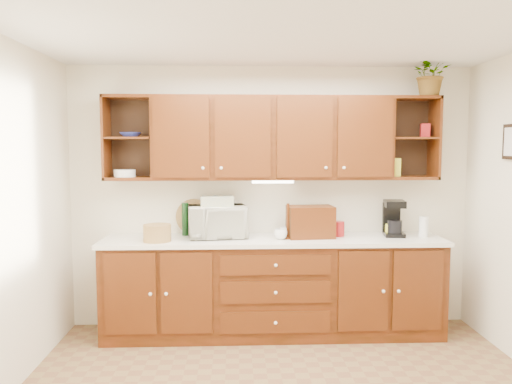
{
  "coord_description": "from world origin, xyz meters",
  "views": [
    {
      "loc": [
        -0.35,
        -3.24,
        1.81
      ],
      "look_at": [
        -0.18,
        1.15,
        1.41
      ],
      "focal_mm": 35.0,
      "sensor_mm": 36.0,
      "label": 1
    }
  ],
  "objects": [
    {
      "name": "ceiling",
      "position": [
        0.0,
        0.0,
        2.6
      ],
      "size": [
        4.0,
        4.0,
        0.0
      ],
      "primitive_type": "plane",
      "rotation": [
        3.14,
        0.0,
        0.0
      ],
      "color": "white",
      "rests_on": "back_wall"
    },
    {
      "name": "back_wall",
      "position": [
        0.0,
        1.75,
        1.3
      ],
      "size": [
        4.0,
        0.0,
        4.0
      ],
      "primitive_type": "plane",
      "rotation": [
        1.57,
        0.0,
        0.0
      ],
      "color": "#EFE7C9",
      "rests_on": "floor"
    },
    {
      "name": "base_cabinets",
      "position": [
        0.0,
        1.45,
        0.45
      ],
      "size": [
        3.2,
        0.6,
        0.9
      ],
      "primitive_type": "cube",
      "color": "#341905",
      "rests_on": "floor"
    },
    {
      "name": "countertop",
      "position": [
        0.0,
        1.44,
        0.92
      ],
      "size": [
        3.24,
        0.64,
        0.04
      ],
      "primitive_type": "cube",
      "color": "white",
      "rests_on": "base_cabinets"
    },
    {
      "name": "upper_cabinets",
      "position": [
        0.01,
        1.59,
        1.89
      ],
      "size": [
        3.2,
        0.33,
        0.8
      ],
      "color": "#341905",
      "rests_on": "back_wall"
    },
    {
      "name": "undercabinet_light",
      "position": [
        0.0,
        1.53,
        1.47
      ],
      "size": [
        0.4,
        0.05,
        0.02
      ],
      "primitive_type": "cube",
      "color": "white",
      "rests_on": "upper_cabinets"
    },
    {
      "name": "framed_picture",
      "position": [
        1.98,
        0.9,
        1.85
      ],
      "size": [
        0.03,
        0.24,
        0.3
      ],
      "primitive_type": "cube",
      "color": "black",
      "rests_on": "right_wall"
    },
    {
      "name": "wicker_basket",
      "position": [
        -1.08,
        1.31,
        1.02
      ],
      "size": [
        0.34,
        0.34,
        0.16
      ],
      "primitive_type": "cylinder",
      "rotation": [
        0.0,
        0.0,
        -0.42
      ],
      "color": "#A98346",
      "rests_on": "countertop"
    },
    {
      "name": "microwave",
      "position": [
        -0.53,
        1.5,
        1.09
      ],
      "size": [
        0.6,
        0.45,
        0.3
      ],
      "primitive_type": "imported",
      "rotation": [
        0.0,
        0.0,
        0.16
      ],
      "color": "beige",
      "rests_on": "countertop"
    },
    {
      "name": "towel_stack",
      "position": [
        -0.53,
        1.5,
        1.29
      ],
      "size": [
        0.32,
        0.24,
        0.09
      ],
      "primitive_type": "cube",
      "rotation": [
        0.0,
        0.0,
        0.05
      ],
      "color": "#ECD06F",
      "rests_on": "microwave"
    },
    {
      "name": "wine_bottle",
      "position": [
        -0.85,
        1.62,
        1.1
      ],
      "size": [
        0.08,
        0.08,
        0.32
      ],
      "primitive_type": "cylinder",
      "rotation": [
        0.0,
        0.0,
        0.18
      ],
      "color": "black",
      "rests_on": "countertop"
    },
    {
      "name": "woven_tray",
      "position": [
        -0.78,
        1.69,
        0.95
      ],
      "size": [
        0.35,
        0.09,
        0.35
      ],
      "primitive_type": "cylinder",
      "rotation": [
        1.36,
        0.0,
        -0.01
      ],
      "color": "#A98346",
      "rests_on": "countertop"
    },
    {
      "name": "bread_box",
      "position": [
        0.36,
        1.45,
        1.09
      ],
      "size": [
        0.45,
        0.31,
        0.3
      ],
      "primitive_type": "cube",
      "rotation": [
        0.0,
        0.0,
        0.09
      ],
      "color": "#341905",
      "rests_on": "countertop"
    },
    {
      "name": "mug_tree",
      "position": [
        0.14,
        1.42,
        0.99
      ],
      "size": [
        0.32,
        0.3,
        0.33
      ],
      "rotation": [
        0.0,
        0.0,
        -0.41
      ],
      "color": "#341905",
      "rests_on": "countertop"
    },
    {
      "name": "canister_red",
      "position": [
        0.64,
        1.51,
        1.01
      ],
      "size": [
        0.12,
        0.12,
        0.14
      ],
      "primitive_type": "cylinder",
      "rotation": [
        0.0,
        0.0,
        -0.13
      ],
      "color": "maroon",
      "rests_on": "countertop"
    },
    {
      "name": "canister_white",
      "position": [
        1.45,
        1.43,
        1.04
      ],
      "size": [
        0.1,
        0.1,
        0.2
      ],
      "primitive_type": "cylinder",
      "rotation": [
        0.0,
        0.0,
        0.13
      ],
      "color": "white",
      "rests_on": "countertop"
    },
    {
      "name": "canister_yellow",
      "position": [
        1.15,
        1.5,
        1.0
      ],
      "size": [
        0.1,
        0.1,
        0.11
      ],
      "primitive_type": "cylinder",
      "rotation": [
        0.0,
        0.0,
        0.03
      ],
      "color": "yellow",
      "rests_on": "countertop"
    },
    {
      "name": "coffee_maker",
      "position": [
        1.18,
        1.52,
        1.11
      ],
      "size": [
        0.22,
        0.27,
        0.35
      ],
      "rotation": [
        0.0,
        0.0,
        -0.15
      ],
      "color": "black",
      "rests_on": "countertop"
    },
    {
      "name": "bowl_stack",
      "position": [
        -1.36,
        1.58,
        1.92
      ],
      "size": [
        0.23,
        0.23,
        0.04
      ],
      "primitive_type": "imported",
      "rotation": [
        0.0,
        0.0,
        -0.33
      ],
      "color": "#283495",
      "rests_on": "upper_cabinets"
    },
    {
      "name": "plate_stack",
      "position": [
        -1.41,
        1.55,
        1.56
      ],
      "size": [
        0.23,
        0.23,
        0.07
      ],
      "primitive_type": "cylinder",
      "rotation": [
        0.0,
        0.0,
        0.13
      ],
      "color": "white",
      "rests_on": "upper_cabinets"
    },
    {
      "name": "pantry_box_yellow",
      "position": [
        1.2,
        1.55,
        1.61
      ],
      "size": [
        0.12,
        0.1,
        0.18
      ],
      "primitive_type": "cube",
      "rotation": [
        0.0,
        0.0,
        -0.27
      ],
      "color": "yellow",
      "rests_on": "upper_cabinets"
    },
    {
      "name": "pantry_box_red",
      "position": [
        1.49,
        1.58,
        1.97
      ],
      "size": [
        0.1,
        0.09,
        0.13
      ],
      "primitive_type": "cube",
      "rotation": [
        0.0,
        0.0,
        -0.22
      ],
      "color": "maroon",
      "rests_on": "upper_cabinets"
    },
    {
      "name": "potted_plant",
      "position": [
        1.52,
        1.53,
        2.5
      ],
      "size": [
        0.43,
        0.38,
        0.42
      ],
      "primitive_type": "imported",
      "rotation": [
        0.0,
        0.0,
        0.16
      ],
      "color": "#999999",
      "rests_on": "upper_cabinets"
    }
  ]
}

